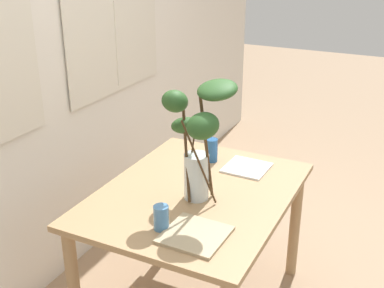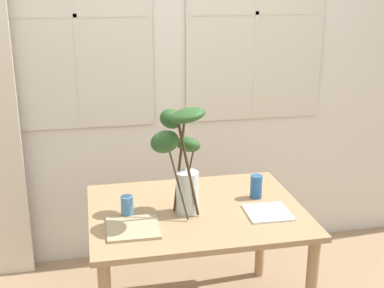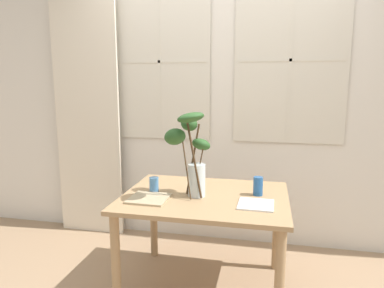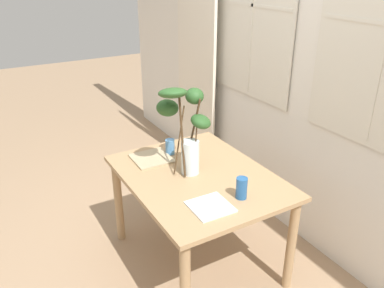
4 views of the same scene
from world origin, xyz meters
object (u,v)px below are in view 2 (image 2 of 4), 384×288
plate_square_right (268,212)px  vase_with_branches (181,155)px  dining_table (196,226)px  plate_square_left (133,228)px  drinking_glass_blue_right (256,187)px  drinking_glass_blue_left (127,206)px

plate_square_right → vase_with_branches: bearing=169.2°
dining_table → plate_square_right: 0.41m
plate_square_right → plate_square_left: bearing=-177.2°
drinking_glass_blue_right → plate_square_left: 0.79m
dining_table → drinking_glass_blue_left: (-0.38, -0.01, 0.16)m
drinking_glass_blue_left → plate_square_left: bearing=-85.2°
drinking_glass_blue_right → plate_square_right: size_ratio=0.58×
plate_square_right → drinking_glass_blue_left: bearing=170.7°
dining_table → drinking_glass_blue_right: size_ratio=8.70×
plate_square_right → drinking_glass_blue_right: bearing=88.5°
vase_with_branches → drinking_glass_blue_left: size_ratio=5.51×
vase_with_branches → plate_square_right: size_ratio=2.70×
drinking_glass_blue_left → drinking_glass_blue_right: bearing=7.3°
vase_with_branches → drinking_glass_blue_left: vase_with_branches is taller
dining_table → plate_square_left: size_ratio=4.44×
vase_with_branches → plate_square_right: (0.46, -0.09, -0.33)m
vase_with_branches → drinking_glass_blue_left: (-0.29, 0.03, -0.28)m
vase_with_branches → drinking_glass_blue_right: size_ratio=4.64×
drinking_glass_blue_left → plate_square_right: (0.75, -0.12, -0.05)m
vase_with_branches → drinking_glass_blue_right: 0.55m
plate_square_left → plate_square_right: bearing=2.8°
drinking_glass_blue_left → dining_table: bearing=2.1°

